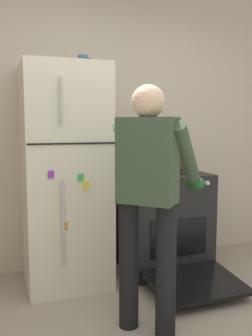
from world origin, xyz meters
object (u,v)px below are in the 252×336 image
at_px(refrigerator, 65,176).
at_px(coffee_mug, 83,61).
at_px(red_pot, 150,167).
at_px(pepper_mill, 182,160).
at_px(stove_range, 164,222).
at_px(person_cook, 150,187).

xyz_separation_m(refrigerator, coffee_mug, (0.18, 0.05, 0.97)).
relative_size(refrigerator, red_pot, 5.52).
height_order(coffee_mug, pepper_mill, coffee_mug).
distance_m(refrigerator, red_pot, 0.76).
bearing_deg(stove_range, pepper_mill, 36.00).
relative_size(stove_range, red_pot, 3.67).
distance_m(refrigerator, coffee_mug, 0.99).
distance_m(stove_range, person_cook, 1.18).
height_order(refrigerator, stove_range, refrigerator).
bearing_deg(person_cook, coffee_mug, 101.10).
bearing_deg(person_cook, red_pot, 66.57).
bearing_deg(coffee_mug, pepper_mill, 8.24).
height_order(stove_range, person_cook, person_cook).
xyz_separation_m(refrigerator, person_cook, (0.38, -0.93, 0.04)).
relative_size(person_cook, coffee_mug, 14.28).
xyz_separation_m(stove_range, pepper_mill, (0.30, 0.22, 0.55)).
relative_size(stove_range, coffee_mug, 10.91).
distance_m(refrigerator, person_cook, 1.01).
bearing_deg(pepper_mill, red_pot, -151.48).
height_order(red_pot, pepper_mill, pepper_mill).
height_order(person_cook, pepper_mill, person_cook).
bearing_deg(refrigerator, red_pot, -3.75).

